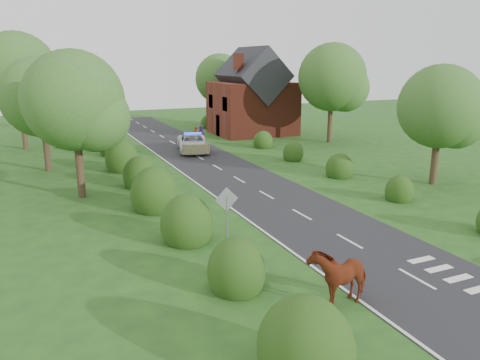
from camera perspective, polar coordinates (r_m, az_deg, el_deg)
name	(u,v)px	position (r m, az deg, el deg)	size (l,w,h in m)	color
ground	(349,241)	(21.27, 13.18, -7.31)	(120.00, 120.00, 0.00)	#22451C
road	(222,170)	(33.86, -2.16, 1.19)	(6.00, 70.00, 0.02)	black
road_markings	(212,179)	(31.41, -3.46, 0.16)	(4.96, 70.00, 0.01)	white
hedgerow_left	(142,180)	(28.76, -11.81, 0.02)	(2.75, 50.41, 3.00)	#1C4915
hedgerow_right	(329,165)	(33.54, 10.81, 1.76)	(2.10, 45.78, 2.10)	#1C4915
tree_left_a	(79,105)	(27.69, -19.00, 8.66)	(5.74, 5.60, 8.38)	#332316
tree_left_b	(45,100)	(35.60, -22.63, 8.96)	(5.74, 5.60, 8.07)	#332316
tree_left_c	(21,75)	(45.47, -25.10, 11.55)	(6.97, 6.80, 10.22)	#332316
tree_left_d	(48,80)	(55.55, -22.34, 11.16)	(6.15, 6.00, 8.89)	#332316
tree_right_a	(444,110)	(31.94, 23.66, 7.83)	(5.33, 5.20, 7.56)	#332316
tree_right_b	(335,80)	(45.92, 11.56, 11.85)	(6.56, 6.40, 9.40)	#332316
tree_right_c	(223,81)	(57.67, -2.11, 11.99)	(6.15, 6.00, 8.58)	#332316
road_sign	(227,207)	(19.98, -1.64, -3.31)	(1.06, 0.08, 2.53)	gray
house	(252,99)	(50.67, 1.51, 9.90)	(8.00, 7.40, 9.17)	maroon
cow	(338,278)	(15.98, 11.91, -11.62)	(1.20, 2.26, 1.61)	maroon
police_van	(193,143)	(41.04, -5.76, 4.52)	(3.67, 5.88, 1.66)	silver
pedestrian_red	(196,135)	(45.54, -5.42, 5.54)	(0.57, 0.38, 1.57)	#9E2C1C
pedestrian_purple	(201,134)	(45.01, -4.76, 5.58)	(0.86, 0.67, 1.77)	#44276D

